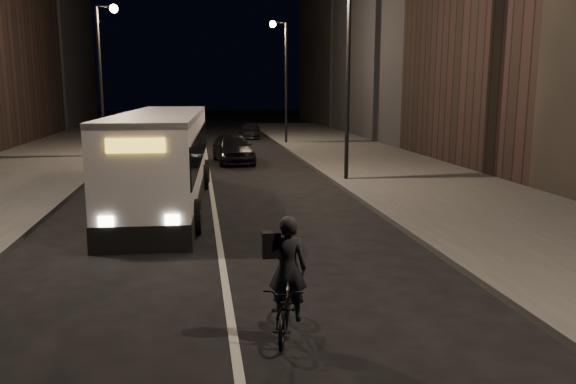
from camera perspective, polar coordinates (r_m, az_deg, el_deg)
name	(u,v)px	position (r m, az deg, el deg)	size (l,w,h in m)	color
ground	(226,291)	(11.11, -6.27, -10.01)	(180.00, 180.00, 0.00)	black
sidewalk_right	(396,172)	(26.27, 10.90, 2.03)	(7.00, 70.00, 0.16)	#3C3C39
sidewalk_left	(2,182)	(25.97, -27.08, 0.96)	(7.00, 70.00, 0.16)	#3C3C39
streetlight_right_mid	(342,50)	(23.18, 5.50, 14.15)	(1.20, 0.44, 8.12)	black
streetlight_right_far	(282,65)	(38.86, -0.59, 12.73)	(1.20, 0.44, 8.12)	black
streetlight_left_far	(104,60)	(32.79, -18.14, 12.62)	(1.20, 0.44, 8.12)	black
city_bus	(164,155)	(19.14, -12.53, 3.69)	(3.14, 11.61, 3.10)	white
cyclist_on_bicycle	(286,296)	(8.97, -0.20, -10.53)	(0.98, 1.83, 2.00)	black
car_near	(233,148)	(29.60, -5.61, 4.48)	(1.84, 4.57, 1.56)	black
car_mid	(180,135)	(38.36, -10.87, 5.68)	(1.58, 4.54, 1.50)	#353537
car_far	(250,130)	(44.27, -3.89, 6.26)	(1.63, 4.01, 1.16)	black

